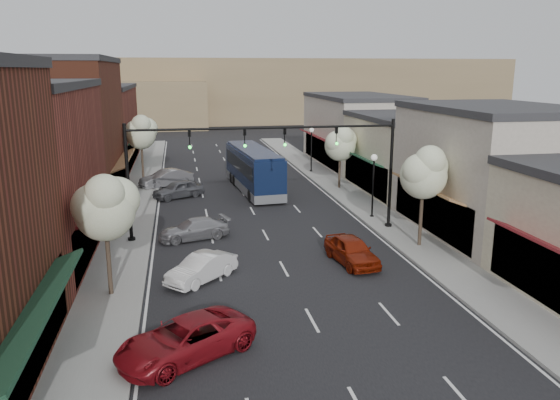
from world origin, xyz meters
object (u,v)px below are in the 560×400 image
tree_right_far (341,143)px  tree_left_far (141,132)px  parked_car_a (185,339)px  parked_car_d (178,189)px  tree_right_near (425,171)px  tree_left_near (105,206)px  red_hatchback (352,250)px  signal_mast_right (355,158)px  parked_car_c (194,229)px  signal_mast_left (169,164)px  lamp_post_near (373,175)px  coach_bus (253,169)px  parked_car_e (166,178)px  parked_car_b (202,268)px  lamp_post_far (311,142)px

tree_right_far → tree_left_far: 17.66m
parked_car_a → parked_car_d: size_ratio=1.22×
tree_right_near → tree_left_near: (-16.60, -4.00, -0.23)m
tree_left_near → red_hatchback: (11.91, 2.24, -3.50)m
signal_mast_right → parked_car_c: (-9.97, -0.01, -4.00)m
signal_mast_left → lamp_post_near: size_ratio=1.85×
signal_mast_right → parked_car_d: bearing=134.1°
coach_bus → parked_car_a: coach_bus is taller
lamp_post_near → parked_car_d: (-13.01, 8.68, -2.30)m
tree_right_near → coach_bus: tree_right_near is taller
tree_right_far → parked_car_a: tree_right_far is taller
tree_left_far → coach_bus: 10.96m
tree_right_far → parked_car_e: 15.36m
tree_right_near → parked_car_a: bearing=-143.4°
red_hatchback → parked_car_c: 9.89m
signal_mast_right → parked_car_c: 10.74m
coach_bus → parked_car_d: 6.57m
parked_car_b → parked_car_e: bearing=140.3°
parked_car_b → parked_car_d: size_ratio=0.95×
tree_left_near → parked_car_e: (2.05, 23.73, -3.47)m
signal_mast_left → tree_right_near: 14.55m
lamp_post_far → parked_car_b: (-12.00, -26.84, -2.36)m
parked_car_b → coach_bus: bearing=120.3°
parked_car_b → lamp_post_near: bearing=83.2°
parked_car_b → tree_left_near: bearing=-118.1°
parked_car_a → parked_car_e: size_ratio=1.10×
red_hatchback → parked_car_d: 19.17m
parked_car_a → parked_car_e: parked_car_e is taller
tree_right_near → coach_bus: (-7.30, 16.89, -2.60)m
signal_mast_right → parked_car_e: 20.01m
coach_bus → parked_car_c: coach_bus is taller
parked_car_c → parked_car_a: bearing=-18.6°
lamp_post_far → coach_bus: (-6.76, -7.17, -1.15)m
signal_mast_left → parked_car_b: (1.42, -6.84, -3.98)m
tree_left_near → parked_car_b: (4.05, 1.21, -3.58)m
signal_mast_left → parked_car_c: signal_mast_left is taller
tree_left_near → parked_car_d: size_ratio=1.38×
parked_car_e → lamp_post_far: bearing=79.7°
lamp_post_near → parked_car_c: size_ratio=1.04×
parked_car_a → red_hatchback: bearing=101.2°
coach_bus → parked_car_b: 20.40m
tree_right_far → tree_left_far: bearing=160.1°
parked_car_a → parked_car_c: 14.03m
tree_right_far → parked_car_a: 29.43m
tree_right_near → parked_car_d: bearing=131.7°
red_hatchback → signal_mast_left: bearing=140.0°
tree_right_far → parked_car_c: bearing=-136.7°
lamp_post_far → parked_car_d: (-13.01, -8.82, -2.30)m
signal_mast_right → parked_car_b: size_ratio=2.10×
parked_car_a → parked_car_c: bearing=144.9°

